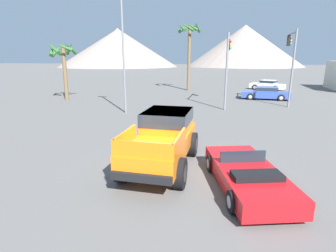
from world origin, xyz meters
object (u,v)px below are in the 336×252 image
palm_tree_tall (189,39)px  palm_tree_short (62,56)px  orange_pickup_truck (164,136)px  red_convertible_car (247,176)px  parked_car_white (268,85)px  traffic_light_crosswalk (228,57)px  parked_car_blue (266,93)px  traffic_light_main (291,54)px  street_lamp_post (123,42)px

palm_tree_tall → palm_tree_short: 14.80m
orange_pickup_truck → red_convertible_car: 3.36m
parked_car_white → traffic_light_crosswalk: size_ratio=0.77×
parked_car_blue → traffic_light_main: size_ratio=0.74×
orange_pickup_truck → traffic_light_main: size_ratio=0.80×
orange_pickup_truck → palm_tree_short: size_ratio=0.91×
orange_pickup_truck → traffic_light_main: traffic_light_main is taller
palm_tree_short → traffic_light_main: bearing=5.6°
street_lamp_post → palm_tree_tall: size_ratio=1.05×
traffic_light_main → red_convertible_car: bearing=165.8°
parked_car_white → traffic_light_main: bearing=-154.3°
parked_car_blue → traffic_light_crosswalk: traffic_light_crosswalk is taller
street_lamp_post → traffic_light_main: bearing=27.6°
parked_car_white → traffic_light_main: size_ratio=0.72×
red_convertible_car → palm_tree_short: bearing=120.9°
parked_car_blue → street_lamp_post: bearing=133.2°
parked_car_blue → parked_car_white: parked_car_white is taller
orange_pickup_truck → traffic_light_crosswalk: traffic_light_crosswalk is taller
parked_car_white → traffic_light_crosswalk: bearing=-175.9°
street_lamp_post → palm_tree_short: bearing=150.7°
parked_car_white → palm_tree_tall: 11.57m
orange_pickup_truck → parked_car_white: (7.03, 26.33, -0.50)m
red_convertible_car → palm_tree_tall: 26.31m
orange_pickup_truck → parked_car_blue: size_ratio=1.08×
parked_car_white → palm_tree_tall: size_ratio=0.55×
traffic_light_crosswalk → red_convertible_car: bearing=-176.2°
parked_car_blue → traffic_light_crosswalk: 7.08m
traffic_light_crosswalk → palm_tree_short: 15.10m
red_convertible_car → traffic_light_crosswalk: bearing=76.9°
parked_car_white → traffic_light_crosswalk: (-4.99, -13.15, 3.44)m
red_convertible_car → traffic_light_main: size_ratio=0.73×
traffic_light_main → palm_tree_tall: 13.26m
traffic_light_crosswalk → street_lamp_post: 8.47m
red_convertible_car → palm_tree_tall: palm_tree_tall is taller
orange_pickup_truck → parked_car_blue: 18.99m
red_convertible_car → street_lamp_post: bearing=111.9°
parked_car_white → palm_tree_short: (-20.09, -13.12, 3.51)m
palm_tree_short → red_convertible_car: bearing=-42.1°
orange_pickup_truck → red_convertible_car: orange_pickup_truck is taller
traffic_light_main → palm_tree_tall: bearing=49.6°
street_lamp_post → palm_tree_short: (-7.93, 4.44, -0.91)m
street_lamp_post → palm_tree_short: 9.14m
parked_car_blue → traffic_light_main: bearing=-151.6°
traffic_light_main → street_lamp_post: size_ratio=0.73×
red_convertible_car → orange_pickup_truck: bearing=139.4°
parked_car_white → traffic_light_main: traffic_light_main is taller
orange_pickup_truck → palm_tree_short: (-13.06, 13.21, 3.01)m
parked_car_blue → palm_tree_short: 19.81m
palm_tree_short → parked_car_white: bearing=33.1°
parked_car_white → parked_car_blue: bearing=-163.5°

